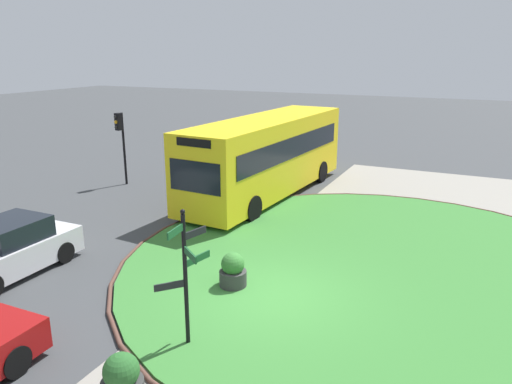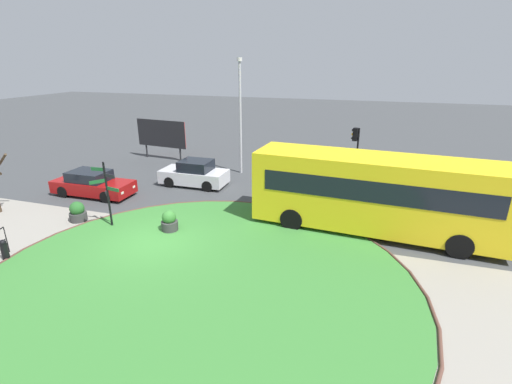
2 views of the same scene
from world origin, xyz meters
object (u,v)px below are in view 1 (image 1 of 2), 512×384
(car_far_lane, at_px, (9,250))
(planter_near_signpost, at_px, (233,272))
(signpost_directional, at_px, (186,269))
(planter_kerbside, at_px, (122,380))
(bus_yellow, at_px, (267,155))
(traffic_light_near, at_px, (120,132))

(car_far_lane, height_order, planter_near_signpost, car_far_lane)
(signpost_directional, height_order, planter_near_signpost, signpost_directional)
(signpost_directional, bearing_deg, planter_kerbside, 176.18)
(bus_yellow, bearing_deg, traffic_light_near, -75.36)
(bus_yellow, distance_m, traffic_light_near, 6.96)
(planter_kerbside, bearing_deg, planter_near_signpost, 3.15)
(signpost_directional, height_order, traffic_light_near, traffic_light_near)
(car_far_lane, bearing_deg, signpost_directional, 81.84)
(car_far_lane, relative_size, traffic_light_near, 1.18)
(car_far_lane, xyz_separation_m, traffic_light_near, (9.02, 3.47, 1.78))
(bus_yellow, distance_m, car_far_lane, 10.88)
(bus_yellow, height_order, planter_kerbside, bus_yellow)
(car_far_lane, xyz_separation_m, planter_near_signpost, (1.85, -6.14, -0.24))
(signpost_directional, height_order, planter_kerbside, signpost_directional)
(traffic_light_near, xyz_separation_m, planter_kerbside, (-11.90, -9.87, -2.05))
(signpost_directional, relative_size, bus_yellow, 0.29)
(bus_yellow, bearing_deg, planter_kerbside, 17.17)
(car_far_lane, xyz_separation_m, planter_kerbside, (-2.87, -6.40, -0.27))
(planter_near_signpost, bearing_deg, car_far_lane, 106.74)
(car_far_lane, distance_m, planter_kerbside, 7.02)
(signpost_directional, xyz_separation_m, planter_near_signpost, (2.76, 0.39, -1.32))
(signpost_directional, relative_size, planter_kerbside, 3.21)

